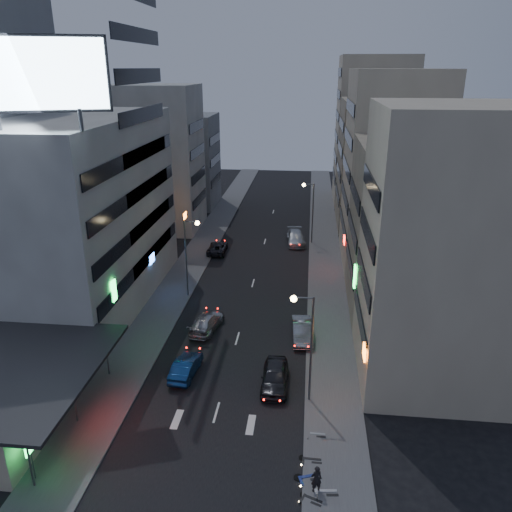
# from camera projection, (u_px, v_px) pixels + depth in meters

# --- Properties ---
(ground) EXTENTS (180.00, 180.00, 0.00)m
(ground) POSITION_uv_depth(u_px,v_px,m) (204.00, 455.00, 30.42)
(ground) COLOR black
(ground) RESTS_ON ground
(sidewalk_left) EXTENTS (4.00, 120.00, 0.12)m
(sidewalk_left) POSITION_uv_depth(u_px,v_px,m) (190.00, 266.00, 59.10)
(sidewalk_left) COLOR #4C4C4F
(sidewalk_left) RESTS_ON ground
(sidewalk_right) EXTENTS (4.00, 120.00, 0.12)m
(sidewalk_right) POSITION_uv_depth(u_px,v_px,m) (326.00, 272.00, 57.47)
(sidewalk_right) COLOR #4C4C4F
(sidewalk_right) RESTS_ON ground
(food_court) EXTENTS (11.00, 13.00, 3.88)m
(food_court) POSITION_uv_depth(u_px,v_px,m) (3.00, 392.00, 32.99)
(food_court) COLOR #BEAF94
(food_court) RESTS_ON ground
(white_building) EXTENTS (14.00, 24.00, 18.00)m
(white_building) POSITION_uv_depth(u_px,v_px,m) (69.00, 214.00, 47.55)
(white_building) COLOR #BABAB5
(white_building) RESTS_ON ground
(shophouse_near) EXTENTS (10.00, 11.00, 20.00)m
(shophouse_near) POSITION_uv_depth(u_px,v_px,m) (439.00, 251.00, 35.11)
(shophouse_near) COLOR #BEAF94
(shophouse_near) RESTS_ON ground
(shophouse_mid) EXTENTS (11.00, 12.00, 16.00)m
(shophouse_mid) POSITION_uv_depth(u_px,v_px,m) (413.00, 229.00, 46.46)
(shophouse_mid) COLOR tan
(shophouse_mid) RESTS_ON ground
(shophouse_far) EXTENTS (10.00, 14.00, 22.00)m
(shophouse_far) POSITION_uv_depth(u_px,v_px,m) (391.00, 170.00, 57.53)
(shophouse_far) COLOR #BEAF94
(shophouse_far) RESTS_ON ground
(far_left_a) EXTENTS (11.00, 10.00, 20.00)m
(far_left_a) POSITION_uv_depth(u_px,v_px,m) (159.00, 159.00, 70.28)
(far_left_a) COLOR #BABAB5
(far_left_a) RESTS_ON ground
(far_left_b) EXTENTS (12.00, 10.00, 15.00)m
(far_left_b) POSITION_uv_depth(u_px,v_px,m) (180.00, 161.00, 83.30)
(far_left_b) COLOR gray
(far_left_b) RESTS_ON ground
(far_right_a) EXTENTS (11.00, 12.00, 18.00)m
(far_right_a) POSITION_uv_depth(u_px,v_px,m) (378.00, 164.00, 72.13)
(far_right_a) COLOR tan
(far_right_a) RESTS_ON ground
(far_right_b) EXTENTS (12.00, 12.00, 24.00)m
(far_right_b) POSITION_uv_depth(u_px,v_px,m) (373.00, 131.00, 84.03)
(far_right_b) COLOR #BEAF94
(far_right_b) RESTS_ON ground
(billboard) EXTENTS (9.52, 3.75, 6.20)m
(billboard) POSITION_uv_depth(u_px,v_px,m) (32.00, 75.00, 33.33)
(billboard) COLOR #595B60
(billboard) RESTS_ON white_building
(street_lamp_right_near) EXTENTS (1.60, 0.44, 8.02)m
(street_lamp_right_near) POSITION_uv_depth(u_px,v_px,m) (306.00, 334.00, 33.50)
(street_lamp_right_near) COLOR #595B60
(street_lamp_right_near) RESTS_ON sidewalk_right
(street_lamp_left) EXTENTS (1.60, 0.44, 8.02)m
(street_lamp_left) POSITION_uv_depth(u_px,v_px,m) (189.00, 247.00, 49.57)
(street_lamp_left) COLOR #595B60
(street_lamp_left) RESTS_ON sidewalk_left
(street_lamp_right_far) EXTENTS (1.60, 0.44, 8.02)m
(street_lamp_right_far) POSITION_uv_depth(u_px,v_px,m) (310.00, 204.00, 65.10)
(street_lamp_right_far) COLOR #595B60
(street_lamp_right_far) RESTS_ON sidewalk_right
(parked_car_right_near) EXTENTS (1.97, 4.82, 1.64)m
(parked_car_right_near) POSITION_uv_depth(u_px,v_px,m) (275.00, 376.00, 36.70)
(parked_car_right_near) COLOR #25252A
(parked_car_right_near) RESTS_ON ground
(parked_car_right_mid) EXTENTS (2.00, 4.82, 1.55)m
(parked_car_right_mid) POSITION_uv_depth(u_px,v_px,m) (302.00, 331.00, 43.15)
(parked_car_right_mid) COLOR gray
(parked_car_right_mid) RESTS_ON ground
(parked_car_left) EXTENTS (2.35, 4.85, 1.33)m
(parked_car_left) POSITION_uv_depth(u_px,v_px,m) (217.00, 248.00, 63.33)
(parked_car_left) COLOR #29282D
(parked_car_left) RESTS_ON ground
(parked_car_right_far) EXTENTS (2.89, 5.85, 1.64)m
(parked_car_right_far) POSITION_uv_depth(u_px,v_px,m) (296.00, 238.00, 66.57)
(parked_car_right_far) COLOR #ABAFB4
(parked_car_right_far) RESTS_ON ground
(road_car_blue) EXTENTS (1.84, 4.45, 1.43)m
(road_car_blue) POSITION_uv_depth(u_px,v_px,m) (186.00, 367.00, 38.07)
(road_car_blue) COLOR navy
(road_car_blue) RESTS_ON ground
(road_car_silver) EXTENTS (2.80, 5.29, 1.46)m
(road_car_silver) POSITION_uv_depth(u_px,v_px,m) (207.00, 322.00, 44.68)
(road_car_silver) COLOR #ADAFB6
(road_car_silver) RESTS_ON ground
(person) EXTENTS (0.72, 0.60, 1.70)m
(person) POSITION_uv_depth(u_px,v_px,m) (316.00, 479.00, 27.36)
(person) COLOR black
(person) RESTS_ON sidewalk_right
(scooter_black_a) EXTENTS (1.13, 1.75, 1.02)m
(scooter_black_a) POSITION_uv_depth(u_px,v_px,m) (324.00, 494.00, 26.82)
(scooter_black_a) COLOR black
(scooter_black_a) RESTS_ON sidewalk_right
(scooter_silver_a) EXTENTS (0.80, 1.90, 1.13)m
(scooter_silver_a) POSITION_uv_depth(u_px,v_px,m) (338.00, 481.00, 27.57)
(scooter_silver_a) COLOR #B4B6BD
(scooter_silver_a) RESTS_ON sidewalk_right
(scooter_blue) EXTENTS (1.20, 1.96, 1.14)m
(scooter_blue) POSITION_uv_depth(u_px,v_px,m) (319.00, 465.00, 28.71)
(scooter_blue) COLOR navy
(scooter_blue) RESTS_ON sidewalk_right
(scooter_black_b) EXTENTS (0.62, 1.71, 1.04)m
(scooter_black_b) POSITION_uv_depth(u_px,v_px,m) (322.00, 452.00, 29.75)
(scooter_black_b) COLOR black
(scooter_black_b) RESTS_ON sidewalk_right
(scooter_silver_b) EXTENTS (0.59, 1.67, 1.01)m
(scooter_silver_b) POSITION_uv_depth(u_px,v_px,m) (326.00, 427.00, 31.83)
(scooter_silver_b) COLOR #9EA0A5
(scooter_silver_b) RESTS_ON sidewalk_right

